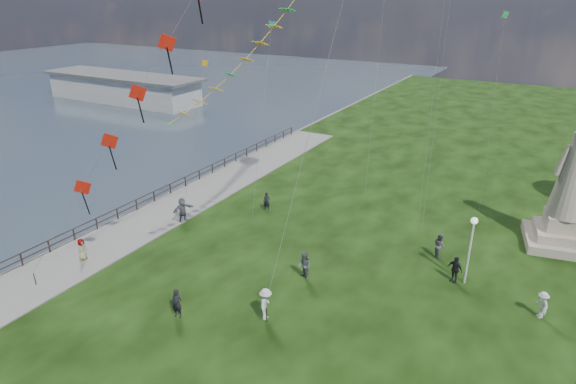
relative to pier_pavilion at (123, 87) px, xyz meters
The scene contains 15 objects.
waterfront 49.44m from the pier_pavilion, 41.92° to the right, with size 200.00×200.00×1.51m.
pier_pavilion is the anchor object (origin of this frame).
statue 69.41m from the pier_pavilion, 18.08° to the right, with size 5.25×5.25×9.17m.
lamppost 68.01m from the pier_pavilion, 26.02° to the right, with size 0.41×0.41×4.45m.
person_0 63.17m from the pier_pavilion, 40.52° to the right, with size 0.63×0.42×1.74m, color black.
person_1 62.55m from the pier_pavilion, 33.24° to the right, with size 0.90×0.56×1.86m, color #595960.
person_2 65.17m from the pier_pavilion, 36.57° to the right, with size 1.22×0.63×1.89m, color silver.
person_5 51.36m from the pier_pavilion, 38.16° to the right, with size 1.78×0.77×1.92m, color #595960.
person_6 52.25m from the pier_pavilion, 30.74° to the right, with size 0.57×0.38×1.57m, color black.
person_7 65.02m from the pier_pavilion, 24.96° to the right, with size 0.85×0.53×1.75m, color #595960.
person_8 72.47m from the pier_pavilion, 25.59° to the right, with size 1.02×0.53×1.58m, color silver.
person_9 67.49m from the pier_pavilion, 26.37° to the right, with size 1.01×0.52×1.72m, color black.
person_10 55.16m from the pier_pavilion, 45.76° to the right, with size 0.73×0.45×1.50m, color #595960.
red_kite_train 58.78m from the pier_pavilion, 40.27° to the right, with size 9.45×9.35×19.75m.
small_kites 59.59m from the pier_pavilion, 19.58° to the right, with size 32.57×15.21×29.02m.
Camera 1 is at (12.01, -15.08, 16.48)m, focal length 30.00 mm.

